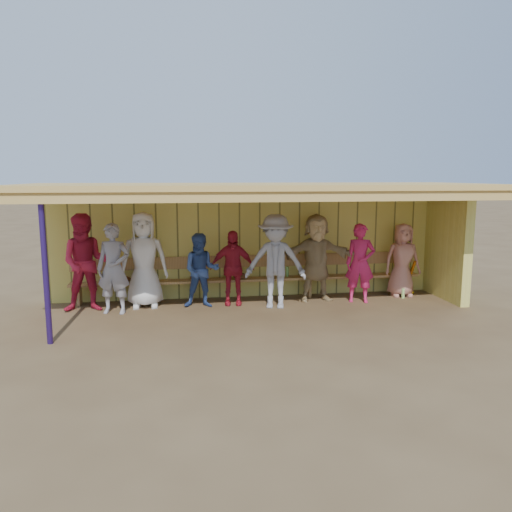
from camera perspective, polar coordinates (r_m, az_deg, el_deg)
The scene contains 13 objects.
ground at distance 9.93m, azimuth 0.31°, elevation -6.31°, with size 90.00×90.00×0.00m, color brown.
player_a at distance 9.99m, azimuth -15.96°, elevation -1.40°, with size 0.64×0.42×1.76m, color gray.
player_b at distance 10.31m, azimuth -12.68°, elevation -0.44°, with size 0.95×0.62×1.94m, color silver.
player_c at distance 10.14m, azimuth -6.26°, elevation -1.65°, with size 0.73×0.57×1.51m, color #344F90.
player_d at distance 10.29m, azimuth -2.73°, elevation -1.36°, with size 0.91×0.38×1.55m, color #AE1B2C.
player_e at distance 10.02m, azimuth 2.24°, elevation -0.63°, with size 1.22×0.70×1.89m, color #95969D.
player_f at distance 10.67m, azimuth 6.92°, elevation -0.18°, with size 1.73×0.55×1.86m, color tan.
player_g at distance 10.71m, azimuth 11.81°, elevation -0.80°, with size 0.61×0.40×1.66m, color #CB2058.
player_h at distance 11.47m, azimuth 16.37°, elevation -0.44°, with size 0.79×0.52×1.62m, color tan.
player_extra at distance 10.30m, azimuth -18.85°, elevation -0.74°, with size 0.94×0.73×1.93m, color #BF1E3B.
dugout_structure at distance 10.36m, azimuth 1.84°, elevation 3.87°, with size 8.80×3.20×2.50m.
bench at distance 10.88m, azimuth -0.62°, elevation -2.08°, with size 7.60×0.34×0.93m.
dugout_equipment at distance 10.70m, azimuth -3.37°, elevation -2.49°, with size 6.53×0.62×0.80m.
Camera 1 is at (-1.52, -9.45, 2.65)m, focal length 35.00 mm.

